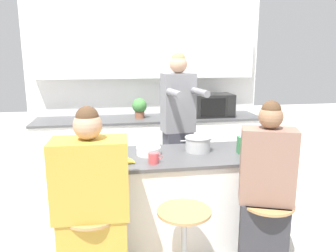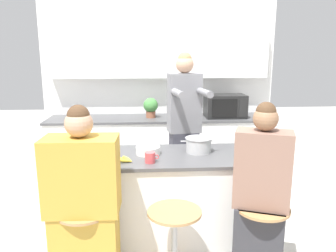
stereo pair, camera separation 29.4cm
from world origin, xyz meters
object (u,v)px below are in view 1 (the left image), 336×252
at_px(juice_carton, 241,145).
at_px(microwave, 213,105).
at_px(bar_stool_rightmost, 266,236).
at_px(potted_plant, 140,107).
at_px(bar_stool_leftmost, 94,250).
at_px(person_seated_near, 265,202).
at_px(cooking_pot, 198,144).
at_px(fruit_bowl, 92,159).
at_px(banana_bunch, 126,161).
at_px(kitchen_island, 169,200).
at_px(bar_stool_center, 184,245).
at_px(person_wrapped_blanket, 92,213).
at_px(coffee_cup_near, 154,158).
at_px(person_cooking, 178,134).

xyz_separation_m(juice_carton, microwave, (0.21, 1.55, 0.12)).
distance_m(bar_stool_rightmost, potted_plant, 2.39).
bearing_deg(bar_stool_leftmost, person_seated_near, -0.60).
bearing_deg(cooking_pot, fruit_bowl, -170.32).
relative_size(cooking_pot, potted_plant, 1.24).
height_order(bar_stool_rightmost, banana_bunch, banana_bunch).
relative_size(kitchen_island, bar_stool_center, 2.49).
relative_size(person_wrapped_blanket, banana_bunch, 9.08).
xyz_separation_m(bar_stool_center, banana_bunch, (-0.39, 0.45, 0.53)).
bearing_deg(bar_stool_rightmost, person_wrapped_blanket, 178.85).
distance_m(person_wrapped_blanket, coffee_cup_near, 0.67).
xyz_separation_m(fruit_bowl, banana_bunch, (0.28, -0.08, -0.01)).
relative_size(person_seated_near, coffee_cup_near, 12.26).
relative_size(person_seated_near, microwave, 2.73).
distance_m(kitchen_island, fruit_bowl, 0.83).
bearing_deg(juice_carton, kitchen_island, 174.72).
relative_size(bar_stool_leftmost, cooking_pot, 2.01).
distance_m(person_wrapped_blanket, banana_bunch, 0.54).
bearing_deg(microwave, kitchen_island, -120.06).
relative_size(juice_carton, microwave, 0.32).
distance_m(person_seated_near, juice_carton, 0.61).
relative_size(person_cooking, cooking_pot, 5.44).
relative_size(kitchen_island, person_seated_near, 1.14).
bearing_deg(juice_carton, bar_stool_rightmost, -89.35).
distance_m(bar_stool_rightmost, coffee_cup_near, 1.08).
bearing_deg(person_seated_near, bar_stool_leftmost, -160.08).
distance_m(banana_bunch, potted_plant, 1.73).
xyz_separation_m(person_seated_near, coffee_cup_near, (-0.81, 0.39, 0.27)).
relative_size(kitchen_island, fruit_bowl, 9.30).
distance_m(bar_stool_leftmost, bar_stool_center, 0.66).
height_order(bar_stool_leftmost, juice_carton, juice_carton).
distance_m(cooking_pot, juice_carton, 0.39).
distance_m(person_cooking, banana_bunch, 1.06).
relative_size(kitchen_island, person_wrapped_blanket, 1.15).
height_order(coffee_cup_near, microwave, microwave).
relative_size(cooking_pot, fruit_bowl, 1.86).
bearing_deg(banana_bunch, coffee_cup_near, -6.48).
relative_size(bar_stool_center, coffee_cup_near, 5.61).
bearing_deg(person_wrapped_blanket, bar_stool_leftmost, 114.50).
bearing_deg(cooking_pot, kitchen_island, -165.85).
relative_size(bar_stool_rightmost, fruit_bowl, 3.73).
bearing_deg(juice_carton, potted_plant, 116.32).
height_order(person_seated_near, fruit_bowl, person_seated_near).
distance_m(person_seated_near, coffee_cup_near, 0.94).
bearing_deg(cooking_pot, juice_carton, -19.43).
height_order(person_seated_near, microwave, person_seated_near).
xyz_separation_m(kitchen_island, coffee_cup_near, (-0.17, -0.20, 0.48)).
distance_m(bar_stool_leftmost, banana_bunch, 0.72).
bearing_deg(coffee_cup_near, kitchen_island, 50.13).
relative_size(person_cooking, microwave, 3.39).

